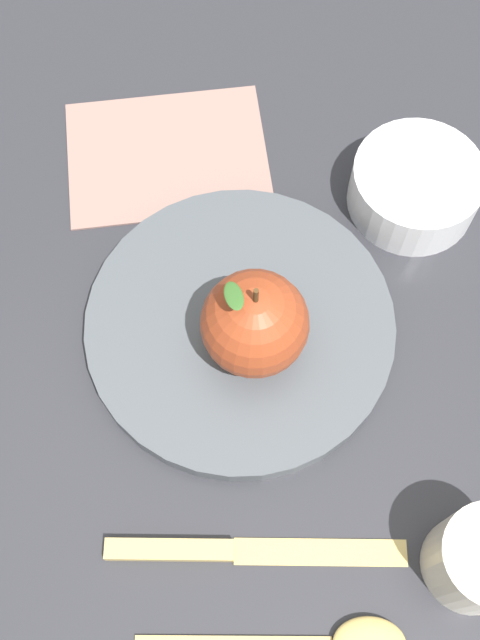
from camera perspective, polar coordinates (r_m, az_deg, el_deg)
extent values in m
plane|color=#2D2D33|center=(0.58, -0.39, -2.61)|extent=(2.40, 2.40, 0.00)
cylinder|color=#4C5156|center=(0.58, 0.00, -0.45)|extent=(0.23, 0.23, 0.02)
torus|color=#4C5156|center=(0.58, 0.00, -0.27)|extent=(0.23, 0.23, 0.01)
sphere|color=#9E3D1E|center=(0.53, 1.07, -0.07)|extent=(0.08, 0.08, 0.08)
cylinder|color=#4C3319|center=(0.49, 1.15, 1.98)|extent=(0.00, 0.00, 0.02)
ellipsoid|color=#386628|center=(0.49, 0.00, 2.08)|extent=(0.01, 0.03, 0.01)
cylinder|color=white|center=(0.64, 12.85, 9.58)|extent=(0.10, 0.10, 0.04)
torus|color=white|center=(0.63, 13.17, 10.44)|extent=(0.10, 0.10, 0.01)
cylinder|color=#BBBBBD|center=(0.63, 13.14, 10.34)|extent=(0.08, 0.08, 0.01)
cylinder|color=silver|center=(0.54, 17.40, -16.60)|extent=(0.06, 0.06, 0.06)
cube|color=#D8B766|center=(0.55, 5.99, -16.75)|extent=(0.12, 0.03, 0.00)
cube|color=#D8B766|center=(0.55, -5.25, -16.62)|extent=(0.09, 0.03, 0.01)
cube|color=gray|center=(0.67, -5.42, 12.14)|extent=(0.17, 0.13, 0.00)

